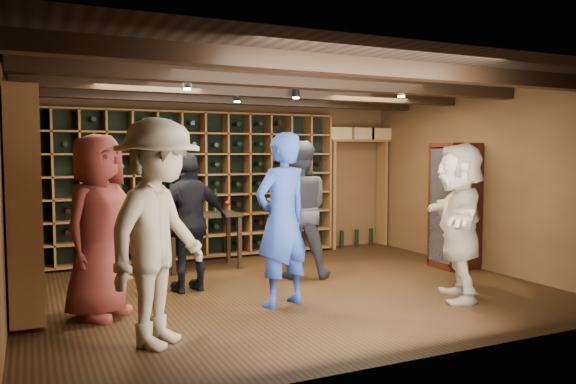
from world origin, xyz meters
name	(u,v)px	position (x,y,z in m)	size (l,w,h in m)	color
ground	(288,290)	(0.00, 0.00, 0.00)	(6.00, 6.00, 0.00)	black
room_shell	(286,87)	(0.00, 0.05, 2.42)	(6.00, 6.00, 6.00)	brown
wine_rack_back	(193,185)	(-0.52, 2.33, 1.15)	(4.65, 0.30, 2.20)	brown
wine_rack_left	(25,197)	(-2.83, 0.82, 1.15)	(0.30, 2.65, 2.20)	brown
crate_shelf	(358,157)	(2.41, 2.32, 1.57)	(1.20, 0.32, 2.07)	brown
display_cabinet	(455,208)	(2.71, 0.20, 0.86)	(0.55, 0.50, 1.75)	#36110A
man_blue_shirt	(282,220)	(-0.34, -0.60, 0.93)	(0.68, 0.44, 1.86)	navy
man_grey_suit	(298,209)	(0.42, 0.59, 0.90)	(0.87, 0.68, 1.80)	black
guest_red_floral	(98,226)	(-2.17, -0.23, 0.91)	(0.89, 0.58, 1.83)	maroon
guest_woman_black	(190,222)	(-1.07, 0.42, 0.82)	(0.96, 0.40, 1.64)	black
guest_khaki	(159,233)	(-1.80, -1.30, 0.97)	(1.25, 0.72, 1.93)	gray
guest_beige	(459,221)	(1.57, -1.18, 0.88)	(1.63, 0.52, 1.75)	tan
tasting_table	(202,219)	(-0.60, 1.60, 0.71)	(1.07, 0.57, 1.07)	black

